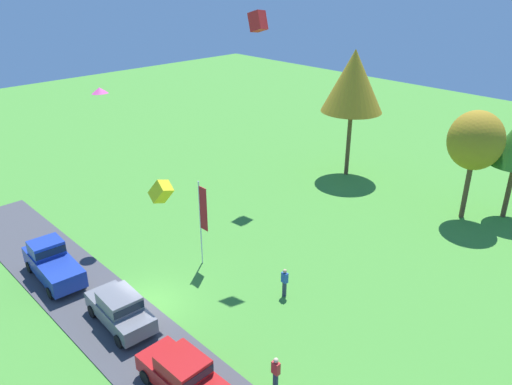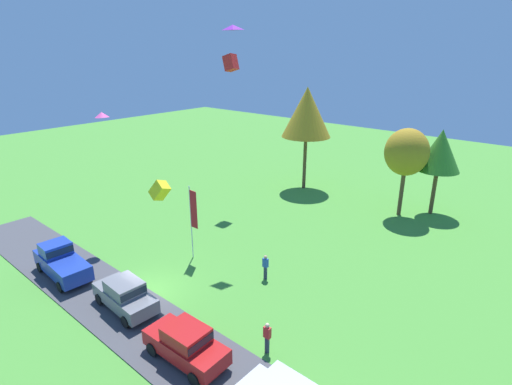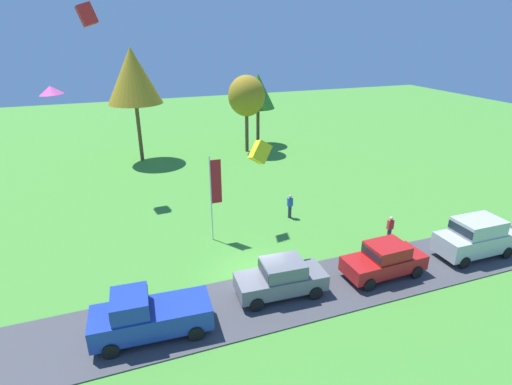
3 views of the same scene
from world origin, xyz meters
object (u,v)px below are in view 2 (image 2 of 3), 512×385
at_px(tree_far_right, 407,152).
at_px(flag_banner, 193,214).
at_px(kite_delta_high_left, 102,115).
at_px(kite_box_mid_center, 231,63).
at_px(kite_box_low_drifter, 160,190).
at_px(tree_right_of_center, 440,151).
at_px(tree_lone_near, 307,112).
at_px(car_sedan_mid_row, 186,343).
at_px(kite_diamond_high_right, 233,27).
at_px(person_watching_sky, 265,267).
at_px(person_on_lawn, 267,337).
at_px(car_sedan_far_end, 125,294).
at_px(car_pickup_near_entrance, 61,261).

relative_size(tree_far_right, flag_banner, 1.45).
xyz_separation_m(tree_far_right, kite_delta_high_left, (-15.59, -19.14, 3.92)).
bearing_deg(kite_box_mid_center, kite_box_low_drifter, -61.82).
xyz_separation_m(tree_right_of_center, kite_delta_high_left, (-17.68, -21.40, 3.86)).
bearing_deg(tree_right_of_center, tree_lone_near, -172.80).
bearing_deg(car_sedan_mid_row, kite_diamond_high_right, 122.75).
distance_m(tree_lone_near, kite_box_mid_center, 9.81).
distance_m(tree_right_of_center, kite_box_mid_center, 19.96).
height_order(tree_lone_near, tree_far_right, tree_lone_near).
bearing_deg(kite_box_low_drifter, person_watching_sky, 49.97).
relative_size(person_watching_sky, tree_right_of_center, 0.22).
relative_size(tree_lone_near, flag_banner, 1.96).
relative_size(kite_box_low_drifter, kite_diamond_high_right, 0.91).
height_order(tree_lone_near, kite_box_mid_center, kite_box_mid_center).
bearing_deg(car_sedan_mid_row, person_watching_sky, 102.07).
relative_size(person_on_lawn, kite_box_mid_center, 1.28).
relative_size(car_sedan_far_end, car_sedan_mid_row, 1.01).
height_order(car_sedan_far_end, car_sedan_mid_row, same).
bearing_deg(person_watching_sky, car_pickup_near_entrance, -141.14).
xyz_separation_m(car_pickup_near_entrance, tree_right_of_center, (15.01, 27.04, 4.78)).
distance_m(tree_right_of_center, kite_box_low_drifter, 24.91).
bearing_deg(flag_banner, car_sedan_far_end, -76.82).
relative_size(tree_right_of_center, kite_delta_high_left, 7.55).
bearing_deg(kite_box_mid_center, tree_far_right, 27.66).
xyz_separation_m(car_sedan_far_end, kite_diamond_high_right, (-1.45, 10.87, 14.57)).
relative_size(flag_banner, kite_delta_high_left, 5.32).
xyz_separation_m(car_sedan_far_end, tree_far_right, (6.45, 24.11, 4.78)).
bearing_deg(person_on_lawn, tree_far_right, 95.10).
height_order(tree_far_right, kite_diamond_high_right, kite_diamond_high_right).
distance_m(person_on_lawn, kite_box_low_drifter, 10.13).
relative_size(car_sedan_far_end, tree_right_of_center, 0.58).
bearing_deg(kite_box_low_drifter, car_pickup_near_entrance, -150.54).
height_order(car_sedan_mid_row, kite_box_mid_center, kite_box_mid_center).
xyz_separation_m(car_sedan_mid_row, kite_box_low_drifter, (-5.79, 3.34, 5.50)).
bearing_deg(tree_lone_near, kite_delta_high_left, -103.49).
bearing_deg(tree_far_right, car_pickup_near_entrance, -117.56).
height_order(car_sedan_mid_row, person_on_lawn, car_sedan_mid_row).
relative_size(car_sedan_far_end, kite_box_mid_center, 3.37).
distance_m(car_sedan_mid_row, flag_banner, 10.39).
height_order(tree_far_right, kite_box_low_drifter, tree_far_right).
bearing_deg(flag_banner, tree_right_of_center, 62.96).
relative_size(person_watching_sky, kite_diamond_high_right, 1.57).
bearing_deg(flag_banner, kite_box_low_drifter, -67.16).
distance_m(car_sedan_mid_row, person_on_lawn, 3.94).
distance_m(car_sedan_far_end, kite_delta_high_left, 13.57).
height_order(person_on_lawn, kite_delta_high_left, kite_delta_high_left).
distance_m(car_sedan_mid_row, kite_diamond_high_right, 19.76).
distance_m(car_sedan_mid_row, kite_box_low_drifter, 8.65).
distance_m(car_pickup_near_entrance, tree_lone_near, 26.44).
bearing_deg(car_sedan_mid_row, flag_banner, 136.39).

